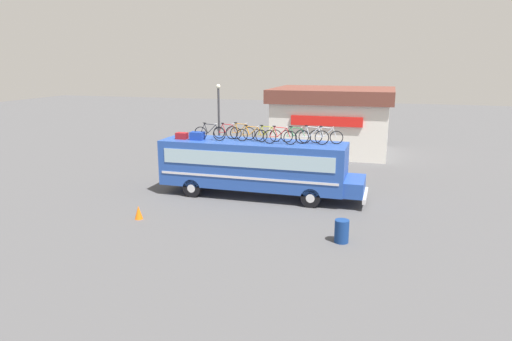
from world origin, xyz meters
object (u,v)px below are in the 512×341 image
(rooftop_bicycle_9, at_px, (326,136))
(luggage_bag_2, at_px, (197,136))
(luggage_bag_1, at_px, (182,136))
(traffic_cone, at_px, (139,212))
(rooftop_bicycle_3, at_px, (240,132))
(rooftop_bicycle_4, at_px, (251,135))
(street_lamp, at_px, (219,123))
(bus, at_px, (256,165))
(rooftop_bicycle_7, at_px, (296,136))
(rooftop_bicycle_6, at_px, (280,137))
(trash_bin, at_px, (342,231))
(rooftop_bicycle_8, at_px, (312,136))
(rooftop_bicycle_5, at_px, (266,135))
(rooftop_bicycle_1, at_px, (210,133))
(rooftop_bicycle_2, at_px, (227,132))

(rooftop_bicycle_9, bearing_deg, luggage_bag_2, -173.49)
(luggage_bag_1, relative_size, traffic_cone, 0.98)
(rooftop_bicycle_3, distance_m, rooftop_bicycle_9, 4.61)
(rooftop_bicycle_4, xyz_separation_m, street_lamp, (-3.72, 4.96, -0.12))
(bus, relative_size, traffic_cone, 17.36)
(bus, height_order, rooftop_bicycle_7, rooftop_bicycle_7)
(rooftop_bicycle_6, xyz_separation_m, traffic_cone, (-5.54, -4.72, -3.06))
(luggage_bag_1, xyz_separation_m, rooftop_bicycle_6, (5.49, -0.04, 0.22))
(luggage_bag_2, xyz_separation_m, rooftop_bicycle_3, (2.21, 0.71, 0.17))
(bus, distance_m, trash_bin, 7.52)
(luggage_bag_1, relative_size, rooftop_bicycle_8, 0.35)
(rooftop_bicycle_4, bearing_deg, rooftop_bicycle_9, 7.54)
(rooftop_bicycle_4, relative_size, rooftop_bicycle_5, 1.06)
(rooftop_bicycle_1, xyz_separation_m, rooftop_bicycle_9, (6.11, 0.73, -0.01))
(bus, relative_size, trash_bin, 11.64)
(bus, relative_size, luggage_bag_2, 15.35)
(bus, xyz_separation_m, traffic_cone, (-4.14, -5.13, -1.42))
(rooftop_bicycle_6, relative_size, street_lamp, 0.32)
(luggage_bag_2, relative_size, rooftop_bicycle_1, 0.40)
(rooftop_bicycle_5, distance_m, trash_bin, 7.75)
(luggage_bag_1, height_order, rooftop_bicycle_6, rooftop_bicycle_6)
(luggage_bag_1, relative_size, rooftop_bicycle_6, 0.34)
(rooftop_bicycle_6, distance_m, street_lamp, 7.50)
(rooftop_bicycle_2, relative_size, rooftop_bicycle_6, 0.90)
(luggage_bag_1, relative_size, rooftop_bicycle_3, 0.37)
(rooftop_bicycle_5, height_order, rooftop_bicycle_9, rooftop_bicycle_9)
(rooftop_bicycle_3, bearing_deg, luggage_bag_2, -162.08)
(rooftop_bicycle_2, height_order, street_lamp, street_lamp)
(rooftop_bicycle_1, xyz_separation_m, trash_bin, (7.64, -5.00, -2.91))
(luggage_bag_1, distance_m, rooftop_bicycle_8, 7.07)
(rooftop_bicycle_7, bearing_deg, rooftop_bicycle_2, 177.31)
(rooftop_bicycle_4, xyz_separation_m, rooftop_bicycle_6, (1.61, -0.32, 0.03))
(luggage_bag_2, distance_m, rooftop_bicycle_3, 2.33)
(luggage_bag_1, bearing_deg, street_lamp, 88.20)
(trash_bin, bearing_deg, rooftop_bicycle_5, 130.07)
(luggage_bag_1, distance_m, traffic_cone, 5.55)
(rooftop_bicycle_9, bearing_deg, rooftop_bicycle_6, -159.67)
(rooftop_bicycle_1, xyz_separation_m, rooftop_bicycle_4, (2.26, 0.23, -0.03))
(rooftop_bicycle_6, bearing_deg, bus, 163.68)
(rooftop_bicycle_3, xyz_separation_m, rooftop_bicycle_4, (0.76, -0.44, -0.02))
(rooftop_bicycle_1, xyz_separation_m, rooftop_bicycle_2, (0.74, 0.71, -0.03))
(rooftop_bicycle_1, distance_m, trash_bin, 9.58)
(rooftop_bicycle_2, distance_m, rooftop_bicycle_6, 3.24)
(rooftop_bicycle_6, bearing_deg, luggage_bag_1, 179.55)
(rooftop_bicycle_2, bearing_deg, luggage_bag_1, -161.97)
(traffic_cone, bearing_deg, rooftop_bicycle_3, 59.93)
(rooftop_bicycle_9, bearing_deg, street_lamp, 149.54)
(rooftop_bicycle_8, bearing_deg, rooftop_bicycle_1, -176.56)
(luggage_bag_2, bearing_deg, trash_bin, -30.69)
(rooftop_bicycle_3, relative_size, rooftop_bicycle_5, 1.04)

